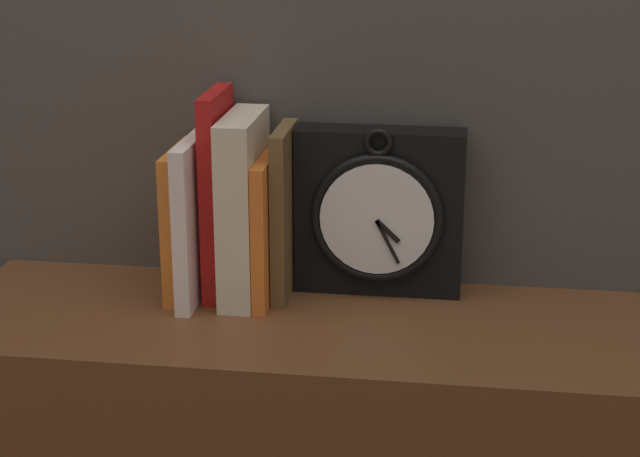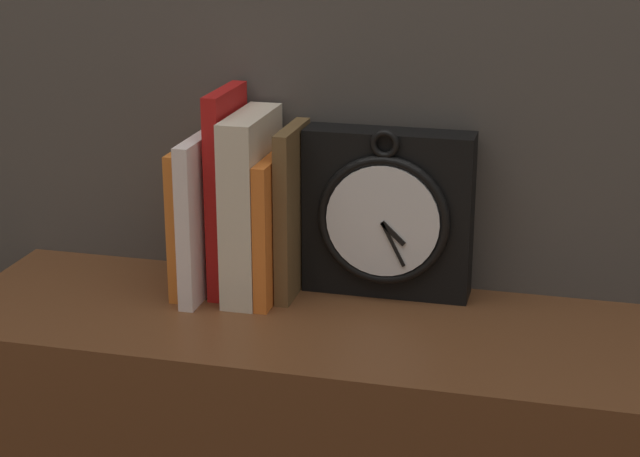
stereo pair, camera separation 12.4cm
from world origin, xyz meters
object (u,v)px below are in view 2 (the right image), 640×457
(clock, at_px, (387,214))
(book_slot1_white, at_px, (204,214))
(book_slot5_brown, at_px, (292,211))
(book_slot0_orange, at_px, (193,217))
(book_slot2_red, at_px, (227,191))
(book_slot3_cream, at_px, (251,205))
(book_slot4_orange, at_px, (275,226))

(clock, relative_size, book_slot1_white, 1.07)
(book_slot1_white, xyz_separation_m, book_slot5_brown, (0.11, 0.02, 0.01))
(book_slot0_orange, relative_size, book_slot2_red, 0.73)
(book_slot0_orange, bearing_deg, book_slot2_red, 9.80)
(book_slot1_white, bearing_deg, book_slot3_cream, 6.77)
(book_slot4_orange, bearing_deg, book_slot5_brown, 35.77)
(book_slot2_red, relative_size, book_slot3_cream, 1.11)
(book_slot0_orange, height_order, book_slot3_cream, book_slot3_cream)
(clock, distance_m, book_slot1_white, 0.23)
(book_slot0_orange, distance_m, book_slot4_orange, 0.11)
(book_slot0_orange, relative_size, book_slot5_brown, 0.87)
(clock, distance_m, book_slot5_brown, 0.12)
(book_slot1_white, height_order, book_slot2_red, book_slot2_red)
(book_slot2_red, distance_m, book_slot3_cream, 0.04)
(book_slot2_red, bearing_deg, book_slot4_orange, -8.76)
(clock, relative_size, book_slot5_brown, 1.02)
(book_slot2_red, relative_size, book_slot4_orange, 1.42)
(clock, bearing_deg, book_slot0_orange, -171.76)
(clock, height_order, book_slot4_orange, clock)
(book_slot2_red, bearing_deg, book_slot5_brown, 2.37)
(book_slot1_white, xyz_separation_m, book_slot4_orange, (0.09, 0.01, -0.01))
(book_slot2_red, bearing_deg, clock, 7.90)
(book_slot4_orange, bearing_deg, book_slot0_orange, 178.76)
(clock, relative_size, book_slot4_orange, 1.20)
(book_slot2_red, distance_m, book_slot4_orange, 0.08)
(book_slot5_brown, bearing_deg, clock, 11.82)
(book_slot1_white, distance_m, book_slot4_orange, 0.09)
(book_slot3_cream, bearing_deg, book_slot0_orange, 177.66)
(book_slot2_red, bearing_deg, book_slot0_orange, -170.20)
(book_slot0_orange, bearing_deg, book_slot1_white, -27.66)
(book_slot3_cream, relative_size, book_slot5_brown, 1.08)
(book_slot2_red, distance_m, book_slot5_brown, 0.09)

